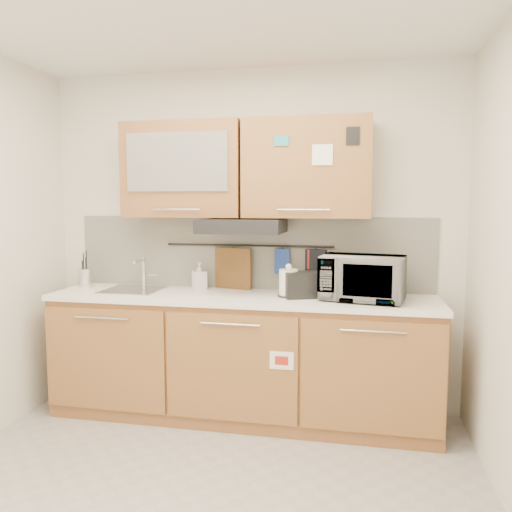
% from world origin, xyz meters
% --- Properties ---
extents(floor, '(3.20, 3.20, 0.00)m').
position_xyz_m(floor, '(0.00, 0.00, 0.00)').
color(floor, '#9E9993').
rests_on(floor, ground).
extents(wall_back, '(3.20, 0.00, 3.20)m').
position_xyz_m(wall_back, '(0.00, 1.50, 1.30)').
color(wall_back, silver).
rests_on(wall_back, ground).
extents(base_cabinet, '(2.80, 0.64, 0.88)m').
position_xyz_m(base_cabinet, '(0.00, 1.19, 0.41)').
color(base_cabinet, brown).
rests_on(base_cabinet, floor).
extents(countertop, '(2.82, 0.62, 0.04)m').
position_xyz_m(countertop, '(0.00, 1.19, 0.90)').
color(countertop, white).
rests_on(countertop, base_cabinet).
extents(backsplash, '(2.80, 0.02, 0.56)m').
position_xyz_m(backsplash, '(0.00, 1.49, 1.20)').
color(backsplash, silver).
rests_on(backsplash, countertop).
extents(upper_cabinets, '(1.82, 0.37, 0.70)m').
position_xyz_m(upper_cabinets, '(-0.00, 1.32, 1.83)').
color(upper_cabinets, brown).
rests_on(upper_cabinets, wall_back).
extents(range_hood, '(0.60, 0.46, 0.10)m').
position_xyz_m(range_hood, '(0.00, 1.25, 1.42)').
color(range_hood, black).
rests_on(range_hood, upper_cabinets).
extents(sink, '(0.42, 0.40, 0.26)m').
position_xyz_m(sink, '(-0.85, 1.21, 0.92)').
color(sink, silver).
rests_on(sink, countertop).
extents(utensil_rail, '(1.30, 0.02, 0.02)m').
position_xyz_m(utensil_rail, '(0.00, 1.45, 1.26)').
color(utensil_rail, black).
rests_on(utensil_rail, backsplash).
extents(utensil_crock, '(0.13, 0.13, 0.29)m').
position_xyz_m(utensil_crock, '(-1.30, 1.30, 1.00)').
color(utensil_crock, silver).
rests_on(utensil_crock, countertop).
extents(kettle, '(0.17, 0.15, 0.24)m').
position_xyz_m(kettle, '(0.35, 1.20, 1.01)').
color(kettle, white).
rests_on(kettle, countertop).
extents(toaster, '(0.28, 0.23, 0.18)m').
position_xyz_m(toaster, '(0.45, 1.17, 1.01)').
color(toaster, black).
rests_on(toaster, countertop).
extents(microwave, '(0.61, 0.46, 0.31)m').
position_xyz_m(microwave, '(0.86, 1.18, 1.07)').
color(microwave, '#999999').
rests_on(microwave, countertop).
extents(soap_bottle, '(0.13, 0.13, 0.21)m').
position_xyz_m(soap_bottle, '(-0.37, 1.37, 1.02)').
color(soap_bottle, '#999999').
rests_on(soap_bottle, countertop).
extents(cutting_board, '(0.30, 0.09, 0.38)m').
position_xyz_m(cutting_board, '(-0.12, 1.44, 1.05)').
color(cutting_board, brown).
rests_on(cutting_board, utensil_rail).
extents(oven_mitt, '(0.11, 0.03, 0.19)m').
position_xyz_m(oven_mitt, '(0.27, 1.44, 1.15)').
color(oven_mitt, '#203D96').
rests_on(oven_mitt, utensil_rail).
extents(dark_pouch, '(0.16, 0.08, 0.25)m').
position_xyz_m(dark_pouch, '(0.52, 1.44, 1.12)').
color(dark_pouch, black).
rests_on(dark_pouch, utensil_rail).
extents(pot_holder, '(0.12, 0.02, 0.15)m').
position_xyz_m(pot_holder, '(0.52, 1.44, 1.17)').
color(pot_holder, '#B02617').
rests_on(pot_holder, utensil_rail).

